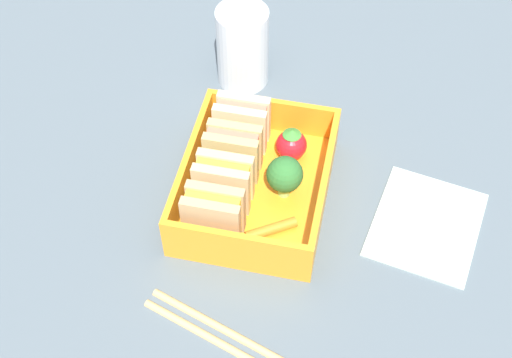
% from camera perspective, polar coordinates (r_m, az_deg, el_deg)
% --- Properties ---
extents(ground_plane, '(1.20, 1.20, 0.02)m').
position_cam_1_polar(ground_plane, '(0.71, 0.00, -1.86)').
color(ground_plane, '#536069').
extents(bento_tray, '(0.17, 0.14, 0.01)m').
position_cam_1_polar(bento_tray, '(0.70, 0.00, -1.08)').
color(bento_tray, orange).
rests_on(bento_tray, ground_plane).
extents(bento_rim, '(0.17, 0.14, 0.04)m').
position_cam_1_polar(bento_rim, '(0.68, 0.00, 0.25)').
color(bento_rim, orange).
rests_on(bento_rim, bento_tray).
extents(sandwich_left, '(0.03, 0.05, 0.05)m').
position_cam_1_polar(sandwich_left, '(0.64, -3.41, -2.86)').
color(sandwich_left, tan).
rests_on(sandwich_left, bento_tray).
extents(sandwich_center_left, '(0.03, 0.05, 0.05)m').
position_cam_1_polar(sandwich_center_left, '(0.66, -2.60, -0.23)').
color(sandwich_center_left, '#D7B67E').
rests_on(sandwich_center_left, bento_tray).
extents(sandwich_center, '(0.03, 0.05, 0.05)m').
position_cam_1_polar(sandwich_center, '(0.69, -1.84, 2.23)').
color(sandwich_center, tan).
rests_on(sandwich_center, bento_tray).
extents(sandwich_center_right, '(0.03, 0.05, 0.05)m').
position_cam_1_polar(sandwich_center_right, '(0.71, -1.13, 4.52)').
color(sandwich_center_right, beige).
rests_on(sandwich_center_right, bento_tray).
extents(carrot_stick_far_left, '(0.03, 0.05, 0.01)m').
position_cam_1_polar(carrot_stick_far_left, '(0.66, 1.22, -4.04)').
color(carrot_stick_far_left, orange).
rests_on(carrot_stick_far_left, bento_tray).
extents(broccoli_floret, '(0.04, 0.04, 0.05)m').
position_cam_1_polar(broccoli_floret, '(0.67, 2.27, 0.13)').
color(broccoli_floret, '#8EC972').
rests_on(broccoli_floret, bento_tray).
extents(strawberry_far_left, '(0.03, 0.03, 0.04)m').
position_cam_1_polar(strawberry_far_left, '(0.71, 2.85, 2.80)').
color(strawberry_far_left, red).
rests_on(strawberry_far_left, bento_tray).
extents(chopstick_pair, '(0.08, 0.20, 0.01)m').
position_cam_1_polar(chopstick_pair, '(0.61, -0.45, -13.54)').
color(chopstick_pair, tan).
rests_on(chopstick_pair, ground_plane).
extents(drinking_glass, '(0.06, 0.06, 0.09)m').
position_cam_1_polar(drinking_glass, '(0.79, -1.08, 10.53)').
color(drinking_glass, white).
rests_on(drinking_glass, ground_plane).
extents(folded_napkin, '(0.13, 0.12, 0.00)m').
position_cam_1_polar(folded_napkin, '(0.70, 13.49, -3.29)').
color(folded_napkin, silver).
rests_on(folded_napkin, ground_plane).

